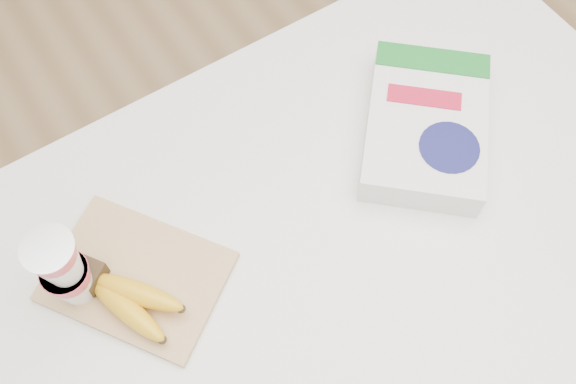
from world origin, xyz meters
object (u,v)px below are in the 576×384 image
at_px(yogurt_stack, 63,269).
at_px(bananas, 125,297).
at_px(table, 326,320).
at_px(cereal_box, 425,126).
at_px(cutting_board, 137,277).

bearing_deg(yogurt_stack, bananas, -46.10).
bearing_deg(table, cereal_box, 18.96).
distance_m(bananas, yogurt_stack, 0.10).
relative_size(table, cutting_board, 4.79).
relative_size(bananas, yogurt_stack, 1.11).
distance_m(table, yogurt_stack, 0.72).
bearing_deg(bananas, cereal_box, -0.45).
relative_size(cutting_board, cereal_box, 0.75).
distance_m(yogurt_stack, cereal_box, 0.64).
bearing_deg(bananas, cutting_board, 46.65).
bearing_deg(cereal_box, bananas, -138.01).
bearing_deg(cereal_box, table, -118.60).
relative_size(yogurt_stack, cereal_box, 0.49).
xyz_separation_m(table, bananas, (-0.34, 0.09, 0.52)).
distance_m(table, cereal_box, 0.57).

